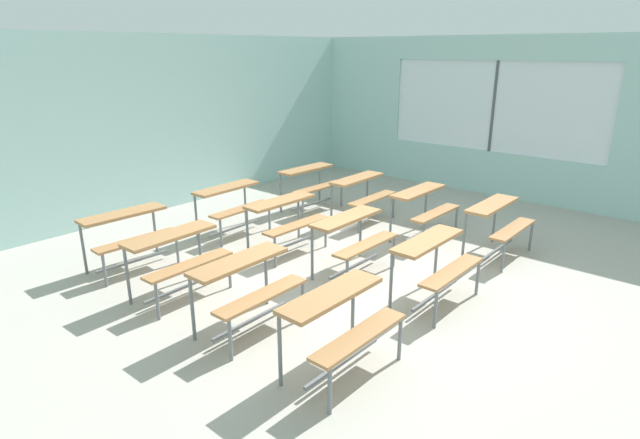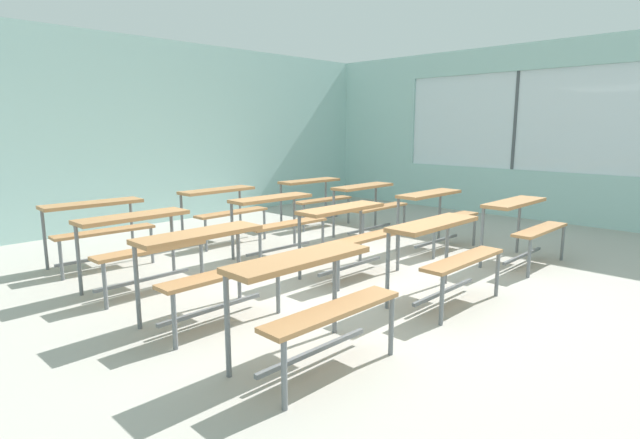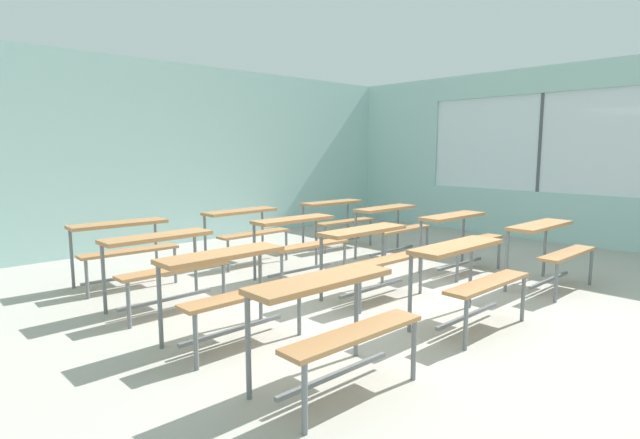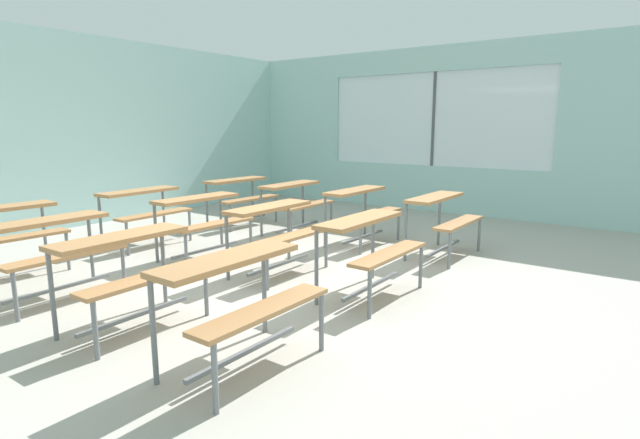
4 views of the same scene
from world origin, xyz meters
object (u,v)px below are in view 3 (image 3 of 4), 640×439
desk_bench_r1c1 (371,246)px  desk_bench_r2c0 (163,254)px  desk_bench_r0c1 (467,265)px  desk_bench_r1c0 (230,275)px  desk_bench_r1c2 (460,229)px  desk_bench_r3c2 (336,213)px  desk_bench_r3c1 (245,223)px  desk_bench_r0c0 (332,307)px  desk_bench_r0c2 (549,240)px  desk_bench_r2c2 (391,220)px  desk_bench_r2c1 (299,233)px  desk_bench_r3c0 (123,238)px

desk_bench_r1c1 → desk_bench_r2c0: same height
desk_bench_r0c1 → desk_bench_r1c0: (-1.76, 1.15, 0.00)m
desk_bench_r1c2 → desk_bench_r3c2: bearing=90.7°
desk_bench_r1c2 → desk_bench_r2c0: bearing=162.5°
desk_bench_r3c1 → desk_bench_r1c1: bearing=-90.7°
desk_bench_r3c1 → desk_bench_r3c2: bearing=-3.3°
desk_bench_r0c0 → desk_bench_r0c2: 3.53m
desk_bench_r2c0 → desk_bench_r2c2: same height
desk_bench_r1c0 → desk_bench_r1c2: size_ratio=1.00×
desk_bench_r0c1 → desk_bench_r0c2: same height
desk_bench_r2c1 → desk_bench_r0c0: bearing=-124.9°
desk_bench_r1c1 → desk_bench_r2c1: size_ratio=0.99×
desk_bench_r1c0 → desk_bench_r0c0: bearing=-88.9°
desk_bench_r0c2 → desk_bench_r1c0: 3.74m
desk_bench_r3c0 → desk_bench_r2c1: bearing=-30.6°
desk_bench_r0c1 → desk_bench_r2c2: size_ratio=0.99×
desk_bench_r2c1 → desk_bench_r3c2: bearing=33.6°
desk_bench_r1c2 → desk_bench_r3c0: size_ratio=0.99×
desk_bench_r0c0 → desk_bench_r1c1: bearing=34.9°
desk_bench_r3c1 → desk_bench_r3c2: (1.76, -0.05, 0.00)m
desk_bench_r0c2 → desk_bench_r2c0: bearing=147.2°
desk_bench_r1c1 → desk_bench_r3c0: same height
desk_bench_r3c2 → desk_bench_r3c0: bearing=-178.3°
desk_bench_r0c1 → desk_bench_r1c0: 2.10m
desk_bench_r2c0 → desk_bench_r3c1: 2.13m
desk_bench_r3c2 → desk_bench_r0c0: bearing=-132.9°
desk_bench_r0c1 → desk_bench_r3c2: 3.87m
desk_bench_r1c0 → desk_bench_r2c2: size_ratio=1.00×
desk_bench_r0c1 → desk_bench_r2c0: bearing=127.4°
desk_bench_r0c2 → desk_bench_r3c0: bearing=135.6°
desk_bench_r1c0 → desk_bench_r3c2: 4.21m
desk_bench_r2c2 → desk_bench_r3c1: 2.14m
desk_bench_r1c1 → desk_bench_r3c0: 2.90m
desk_bench_r0c0 → desk_bench_r0c2: same height
desk_bench_r1c2 → desk_bench_r3c1: 2.92m
desk_bench_r2c1 → desk_bench_r3c0: 2.08m
desk_bench_r0c1 → desk_bench_r3c1: bearing=89.9°
desk_bench_r2c2 → desk_bench_r1c2: bearing=-92.1°
desk_bench_r1c1 → desk_bench_r3c1: same height
desk_bench_r1c2 → desk_bench_r2c1: 2.11m
desk_bench_r3c1 → desk_bench_r0c0: bearing=-117.9°
desk_bench_r2c1 → desk_bench_r3c1: same height
desk_bench_r3c2 → desk_bench_r2c0: bearing=-160.2°
desk_bench_r1c2 → desk_bench_r2c2: (0.03, 1.16, 0.00)m
desk_bench_r1c1 → desk_bench_r3c0: (-1.77, 2.30, 0.00)m
desk_bench_r1c1 → desk_bench_r2c2: same height
desk_bench_r1c2 → desk_bench_r2c2: bearing=89.4°
desk_bench_r0c2 → desk_bench_r1c0: bearing=162.5°
desk_bench_r0c2 → desk_bench_r2c1: same height
desk_bench_r3c2 → desk_bench_r1c0: bearing=-144.6°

